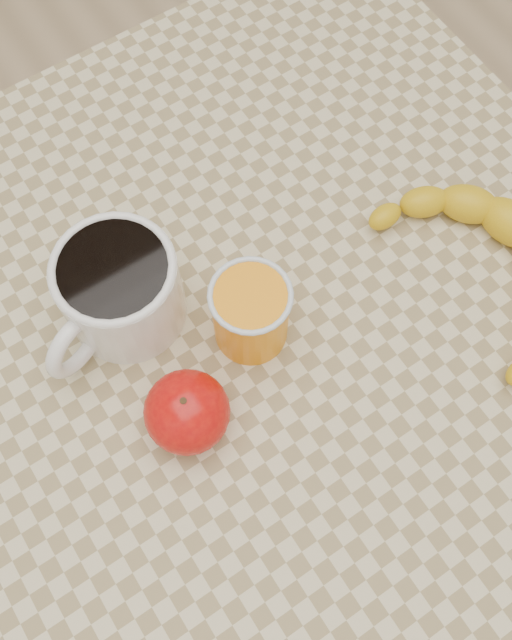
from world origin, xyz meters
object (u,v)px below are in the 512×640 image
orange_juice_glass (251,313)px  banana (488,271)px  table (256,357)px  coffee_mug (118,290)px  apple (187,412)px

orange_juice_glass → banana: bearing=-20.0°
table → orange_juice_glass: orange_juice_glass is taller
banana → orange_juice_glass: bearing=168.0°
table → coffee_mug: size_ratio=4.72×
coffee_mug → banana: 0.36m
coffee_mug → orange_juice_glass: coffee_mug is taller
coffee_mug → orange_juice_glass: size_ratio=1.93×
coffee_mug → table: bearing=-40.5°
coffee_mug → banana: (0.31, -0.16, -0.03)m
orange_juice_glass → coffee_mug: bearing=137.4°
table → apple: size_ratio=8.92×
table → apple: (-0.10, -0.05, 0.12)m
apple → table: bearing=23.8°
coffee_mug → apple: coffee_mug is taller
coffee_mug → apple: size_ratio=1.89×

